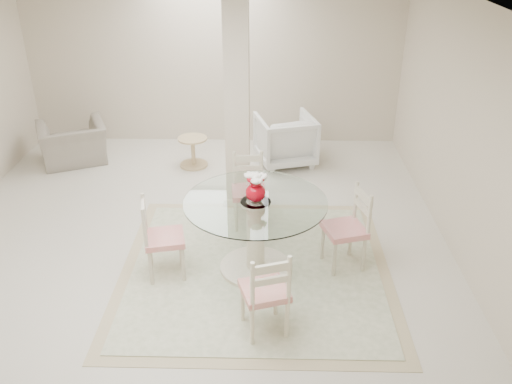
{
  "coord_description": "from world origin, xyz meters",
  "views": [
    {
      "loc": [
        0.89,
        -5.11,
        3.47
      ],
      "look_at": [
        0.77,
        -0.07,
        0.85
      ],
      "focal_mm": 38.0,
      "sensor_mm": 36.0,
      "label": 1
    }
  ],
  "objects_px": {
    "red_vase": "(256,188)",
    "dining_chair_south": "(267,288)",
    "dining_table": "(256,236)",
    "dining_chair_east": "(351,222)",
    "column": "(237,105)",
    "dining_chair_north": "(249,185)",
    "dining_chair_west": "(158,233)",
    "recliner_taupe": "(73,143)",
    "armchair_white": "(285,140)",
    "side_table": "(193,153)"
  },
  "relations": [
    {
      "from": "red_vase",
      "to": "dining_chair_south",
      "type": "distance_m",
      "value": 1.12
    },
    {
      "from": "side_table",
      "to": "red_vase",
      "type": "bearing_deg",
      "value": -69.35
    },
    {
      "from": "column",
      "to": "red_vase",
      "type": "distance_m",
      "value": 1.63
    },
    {
      "from": "dining_chair_south",
      "to": "dining_chair_north",
      "type": "bearing_deg",
      "value": -101.18
    },
    {
      "from": "red_vase",
      "to": "dining_chair_east",
      "type": "bearing_deg",
      "value": 6.95
    },
    {
      "from": "column",
      "to": "dining_table",
      "type": "xyz_separation_m",
      "value": [
        0.27,
        -1.57,
        -0.92
      ]
    },
    {
      "from": "dining_chair_east",
      "to": "column",
      "type": "bearing_deg",
      "value": -155.6
    },
    {
      "from": "red_vase",
      "to": "dining_chair_north",
      "type": "bearing_deg",
      "value": 96.25
    },
    {
      "from": "dining_chair_south",
      "to": "dining_chair_east",
      "type": "bearing_deg",
      "value": -145.87
    },
    {
      "from": "dining_chair_north",
      "to": "dining_chair_west",
      "type": "bearing_deg",
      "value": -134.24
    },
    {
      "from": "dining_chair_west",
      "to": "recliner_taupe",
      "type": "relative_size",
      "value": 1.04
    },
    {
      "from": "red_vase",
      "to": "dining_table",
      "type": "bearing_deg",
      "value": 161.57
    },
    {
      "from": "dining_table",
      "to": "side_table",
      "type": "bearing_deg",
      "value": 110.63
    },
    {
      "from": "dining_chair_west",
      "to": "armchair_white",
      "type": "relative_size",
      "value": 1.2
    },
    {
      "from": "dining_table",
      "to": "dining_chair_north",
      "type": "xyz_separation_m",
      "value": [
        -0.11,
        1.01,
        0.1
      ]
    },
    {
      "from": "red_vase",
      "to": "recliner_taupe",
      "type": "bearing_deg",
      "value": 135.82
    },
    {
      "from": "column",
      "to": "dining_table",
      "type": "bearing_deg",
      "value": -80.41
    },
    {
      "from": "dining_table",
      "to": "column",
      "type": "bearing_deg",
      "value": 99.59
    },
    {
      "from": "dining_chair_south",
      "to": "side_table",
      "type": "distance_m",
      "value": 3.88
    },
    {
      "from": "dining_chair_north",
      "to": "dining_chair_west",
      "type": "xyz_separation_m",
      "value": [
        -0.9,
        -1.13,
        -0.0
      ]
    },
    {
      "from": "dining_chair_west",
      "to": "dining_table",
      "type": "bearing_deg",
      "value": -96.02
    },
    {
      "from": "dining_chair_south",
      "to": "side_table",
      "type": "relative_size",
      "value": 2.17
    },
    {
      "from": "column",
      "to": "dining_chair_west",
      "type": "height_order",
      "value": "column"
    },
    {
      "from": "red_vase",
      "to": "dining_chair_north",
      "type": "height_order",
      "value": "red_vase"
    },
    {
      "from": "side_table",
      "to": "dining_chair_west",
      "type": "bearing_deg",
      "value": -89.9
    },
    {
      "from": "dining_chair_north",
      "to": "recliner_taupe",
      "type": "xyz_separation_m",
      "value": [
        -2.76,
        1.78,
        -0.22
      ]
    },
    {
      "from": "dining_chair_west",
      "to": "dining_chair_south",
      "type": "xyz_separation_m",
      "value": [
        1.13,
        -0.89,
        -0.0
      ]
    },
    {
      "from": "red_vase",
      "to": "column",
      "type": "bearing_deg",
      "value": 99.62
    },
    {
      "from": "dining_chair_south",
      "to": "dining_chair_west",
      "type": "bearing_deg",
      "value": -55.92
    },
    {
      "from": "recliner_taupe",
      "to": "dining_chair_west",
      "type": "bearing_deg",
      "value": 98.77
    },
    {
      "from": "dining_chair_north",
      "to": "armchair_white",
      "type": "relative_size",
      "value": 1.2
    },
    {
      "from": "recliner_taupe",
      "to": "dining_chair_south",
      "type": "bearing_deg",
      "value": 104.38
    },
    {
      "from": "dining_chair_east",
      "to": "dining_chair_west",
      "type": "distance_m",
      "value": 2.03
    },
    {
      "from": "armchair_white",
      "to": "dining_chair_north",
      "type": "bearing_deg",
      "value": 59.27
    },
    {
      "from": "side_table",
      "to": "column",
      "type": "bearing_deg",
      "value": -56.27
    },
    {
      "from": "recliner_taupe",
      "to": "column",
      "type": "bearing_deg",
      "value": 131.05
    },
    {
      "from": "red_vase",
      "to": "side_table",
      "type": "relative_size",
      "value": 0.68
    },
    {
      "from": "dining_table",
      "to": "dining_chair_west",
      "type": "xyz_separation_m",
      "value": [
        -1.01,
        -0.12,
        0.1
      ]
    },
    {
      "from": "dining_chair_east",
      "to": "dining_chair_north",
      "type": "height_order",
      "value": "dining_chair_east"
    },
    {
      "from": "dining_chair_north",
      "to": "recliner_taupe",
      "type": "distance_m",
      "value": 3.29
    },
    {
      "from": "red_vase",
      "to": "side_table",
      "type": "bearing_deg",
      "value": 110.65
    },
    {
      "from": "column",
      "to": "red_vase",
      "type": "height_order",
      "value": "column"
    },
    {
      "from": "dining_table",
      "to": "dining_chair_south",
      "type": "xyz_separation_m",
      "value": [
        0.12,
        -1.01,
        0.09
      ]
    },
    {
      "from": "column",
      "to": "dining_chair_east",
      "type": "height_order",
      "value": "column"
    },
    {
      "from": "dining_chair_east",
      "to": "recliner_taupe",
      "type": "relative_size",
      "value": 1.06
    },
    {
      "from": "column",
      "to": "dining_chair_south",
      "type": "bearing_deg",
      "value": -81.43
    },
    {
      "from": "side_table",
      "to": "dining_chair_east",
      "type": "bearing_deg",
      "value": -51.8
    },
    {
      "from": "dining_table",
      "to": "dining_chair_north",
      "type": "bearing_deg",
      "value": 96.19
    },
    {
      "from": "armchair_white",
      "to": "dining_chair_south",
      "type": "bearing_deg",
      "value": 70.44
    },
    {
      "from": "dining_table",
      "to": "armchair_white",
      "type": "distance_m",
      "value": 2.87
    }
  ]
}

